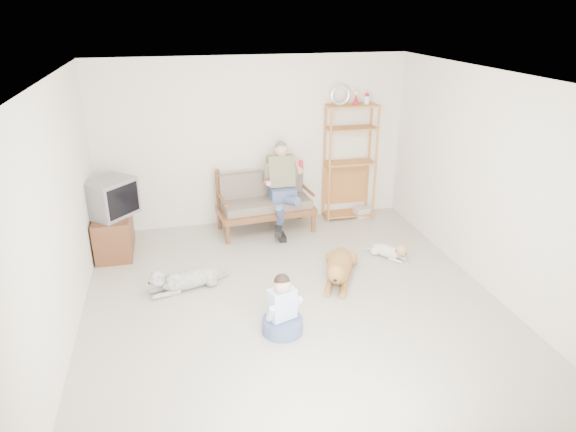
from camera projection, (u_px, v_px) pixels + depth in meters
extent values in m
plane|color=beige|center=(294.00, 305.00, 6.27)|extent=(5.50, 5.50, 0.00)
plane|color=white|center=(295.00, 78.00, 5.24)|extent=(5.50, 5.50, 0.00)
plane|color=silver|center=(254.00, 142.00, 8.23)|extent=(5.00, 0.00, 5.00)
plane|color=silver|center=(397.00, 350.00, 3.28)|extent=(5.00, 0.00, 5.00)
plane|color=silver|center=(57.00, 221.00, 5.23)|extent=(0.00, 5.50, 5.50)
plane|color=silver|center=(492.00, 185.00, 6.28)|extent=(0.00, 5.50, 5.50)
cube|color=brown|center=(266.00, 210.00, 8.21)|extent=(1.56, 0.84, 0.10)
cube|color=#6E5D53|center=(266.00, 203.00, 8.16)|extent=(1.43, 0.73, 0.13)
cube|color=#6E5D53|center=(263.00, 185.00, 8.29)|extent=(1.39, 0.25, 0.45)
cylinder|color=brown|center=(262.00, 172.00, 8.27)|extent=(1.40, 0.19, 0.05)
cylinder|color=brown|center=(225.00, 233.00, 7.87)|extent=(0.07, 0.07, 0.30)
cylinder|color=brown|center=(220.00, 200.00, 8.28)|extent=(0.07, 0.07, 0.95)
cylinder|color=brown|center=(313.00, 225.00, 8.16)|extent=(0.07, 0.07, 0.30)
cylinder|color=brown|center=(304.00, 193.00, 8.58)|extent=(0.07, 0.07, 0.95)
cube|color=#4F5F91|center=(282.00, 193.00, 8.14)|extent=(0.39, 0.38, 0.20)
cube|color=#807C5A|center=(281.00, 171.00, 8.10)|extent=(0.41, 0.28, 0.52)
sphere|color=tan|center=(281.00, 150.00, 7.94)|extent=(0.21, 0.21, 0.21)
sphere|color=#5D5852|center=(281.00, 147.00, 7.94)|extent=(0.19, 0.19, 0.19)
cylinder|color=red|center=(301.00, 163.00, 7.90)|extent=(0.07, 0.07, 0.09)
cube|color=#BD743B|center=(353.00, 106.00, 8.17)|extent=(0.82, 0.33, 0.03)
torus|color=silver|center=(340.00, 96.00, 8.06)|extent=(0.33, 0.05, 0.33)
cone|color=red|center=(356.00, 99.00, 8.14)|extent=(0.11, 0.11, 0.17)
cylinder|color=#BD743B|center=(330.00, 167.00, 8.30)|extent=(0.04, 0.04, 1.93)
cylinder|color=#BD743B|center=(324.00, 162.00, 8.59)|extent=(0.04, 0.04, 1.93)
cylinder|color=#BD743B|center=(376.00, 164.00, 8.47)|extent=(0.04, 0.04, 1.93)
cylinder|color=#BD743B|center=(369.00, 159.00, 8.75)|extent=(0.04, 0.04, 1.93)
cube|color=white|center=(362.00, 212.00, 8.86)|extent=(0.27, 0.21, 0.16)
cube|color=brown|center=(114.00, 234.00, 7.48)|extent=(0.50, 0.90, 0.60)
cube|color=brown|center=(95.00, 242.00, 7.24)|extent=(0.02, 0.40, 0.50)
cube|color=brown|center=(98.00, 229.00, 7.63)|extent=(0.02, 0.40, 0.50)
cube|color=slate|center=(110.00, 198.00, 7.26)|extent=(0.81, 0.82, 0.53)
cube|color=black|center=(123.00, 201.00, 7.14)|extent=(0.38, 0.41, 0.43)
cube|color=white|center=(180.00, 210.00, 8.35)|extent=(0.12, 0.02, 0.08)
ellipsoid|color=#A67039|center=(340.00, 265.00, 6.91)|extent=(0.68, 0.99, 0.29)
sphere|color=#A67039|center=(338.00, 274.00, 6.65)|extent=(0.29, 0.29, 0.29)
sphere|color=#A67039|center=(336.00, 274.00, 6.39)|extent=(0.23, 0.23, 0.23)
ellipsoid|color=#A67039|center=(335.00, 279.00, 6.30)|extent=(0.16, 0.19, 0.09)
cylinder|color=#A67039|center=(342.00, 256.00, 7.37)|extent=(0.07, 0.38, 0.05)
ellipsoid|color=#A67039|center=(330.00, 272.00, 6.42)|extent=(0.08, 0.09, 0.11)
ellipsoid|color=#A67039|center=(343.00, 273.00, 6.39)|extent=(0.08, 0.09, 0.11)
ellipsoid|color=white|center=(191.00, 279.00, 6.61)|extent=(0.83, 0.47, 0.24)
sphere|color=white|center=(173.00, 282.00, 6.50)|extent=(0.24, 0.24, 0.24)
sphere|color=white|center=(157.00, 279.00, 6.37)|extent=(0.20, 0.20, 0.20)
ellipsoid|color=white|center=(150.00, 282.00, 6.34)|extent=(0.17, 0.13, 0.08)
cylinder|color=white|center=(220.00, 277.00, 6.81)|extent=(0.28, 0.21, 0.04)
ellipsoid|color=white|center=(157.00, 276.00, 6.44)|extent=(0.07, 0.06, 0.10)
ellipsoid|color=white|center=(160.00, 281.00, 6.32)|extent=(0.07, 0.06, 0.10)
ellipsoid|color=white|center=(386.00, 251.00, 7.44)|extent=(0.43, 0.50, 0.18)
sphere|color=white|center=(394.00, 253.00, 7.35)|extent=(0.18, 0.18, 0.18)
sphere|color=tan|center=(402.00, 250.00, 7.25)|extent=(0.16, 0.16, 0.16)
ellipsoid|color=tan|center=(406.00, 253.00, 7.21)|extent=(0.13, 0.14, 0.06)
cylinder|color=white|center=(372.00, 249.00, 7.60)|extent=(0.17, 0.13, 0.03)
cone|color=tan|center=(399.00, 248.00, 7.20)|extent=(0.05, 0.05, 0.06)
cone|color=tan|center=(403.00, 245.00, 7.28)|extent=(0.05, 0.05, 0.06)
torus|color=red|center=(400.00, 251.00, 7.27)|extent=(0.15, 0.15, 0.02)
cylinder|color=#4F5F91|center=(282.00, 325.00, 5.72)|extent=(0.46, 0.46, 0.17)
cube|color=#D2E3FC|center=(282.00, 303.00, 5.64)|extent=(0.34, 0.27, 0.35)
sphere|color=tan|center=(282.00, 285.00, 5.52)|extent=(0.19, 0.19, 0.19)
sphere|color=black|center=(282.00, 282.00, 5.52)|extent=(0.18, 0.18, 0.18)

